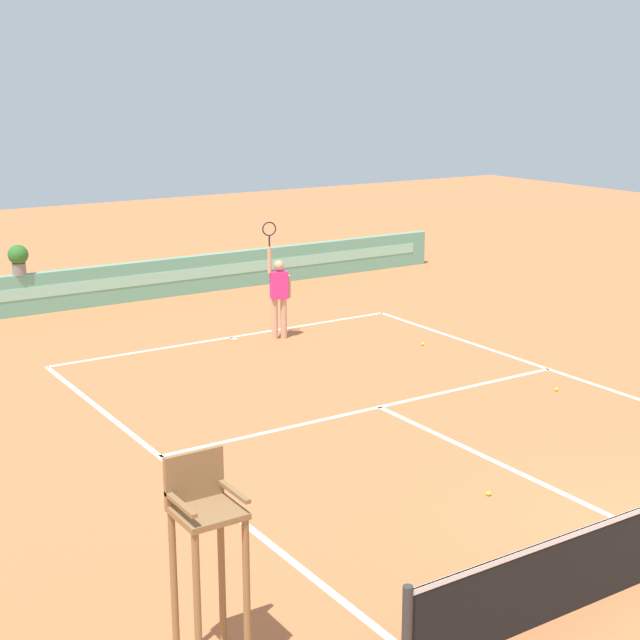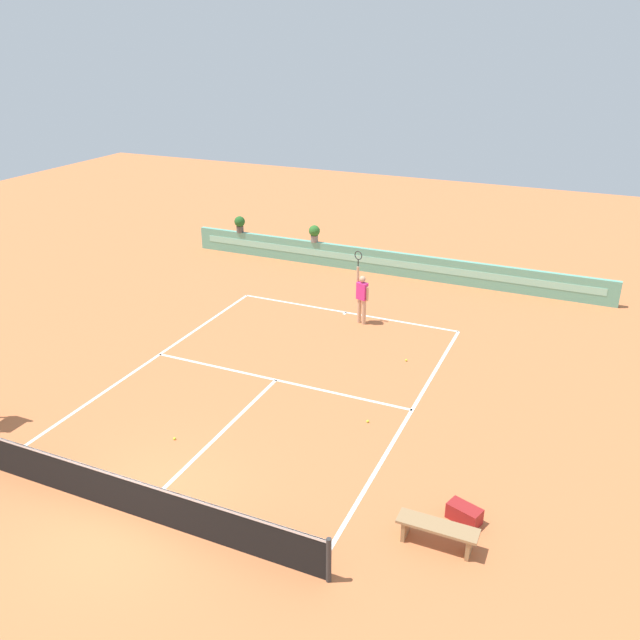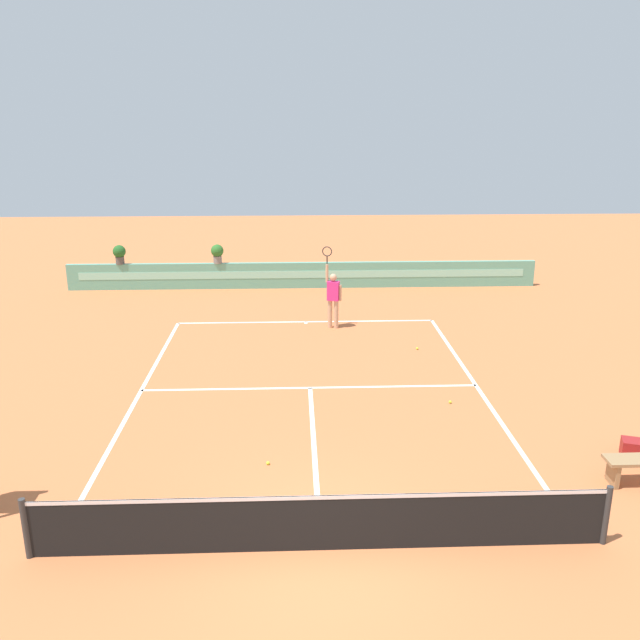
{
  "view_description": "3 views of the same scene",
  "coord_description": "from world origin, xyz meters",
  "px_view_note": "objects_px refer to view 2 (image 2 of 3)",
  "views": [
    {
      "loc": [
        -9.39,
        -6.2,
        5.53
      ],
      "look_at": [
        0.34,
        8.82,
        1.0
      ],
      "focal_mm": 53.67,
      "sensor_mm": 36.0,
      "label": 1
    },
    {
      "loc": [
        7.96,
        -8.43,
        9.32
      ],
      "look_at": [
        0.34,
        8.82,
        1.0
      ],
      "focal_mm": 36.83,
      "sensor_mm": 36.0,
      "label": 2
    },
    {
      "loc": [
        -0.36,
        -8.78,
        6.4
      ],
      "look_at": [
        0.34,
        8.82,
        1.0
      ],
      "focal_mm": 37.53,
      "sensor_mm": 36.0,
      "label": 3
    }
  ],
  "objects_px": {
    "tennis_ball_mid_court": "(175,439)",
    "potted_plant_left": "(314,232)",
    "gear_bag": "(464,514)",
    "potted_plant_far_left": "(240,223)",
    "tennis_player": "(362,295)",
    "tennis_ball_near_baseline": "(406,360)",
    "tennis_ball_by_sideline": "(368,421)",
    "bench_courtside": "(437,530)"
  },
  "relations": [
    {
      "from": "tennis_ball_mid_court",
      "to": "potted_plant_left",
      "type": "relative_size",
      "value": 0.09
    },
    {
      "from": "gear_bag",
      "to": "potted_plant_far_left",
      "type": "relative_size",
      "value": 0.97
    },
    {
      "from": "potted_plant_far_left",
      "to": "potted_plant_left",
      "type": "relative_size",
      "value": 1.0
    },
    {
      "from": "tennis_player",
      "to": "potted_plant_far_left",
      "type": "height_order",
      "value": "tennis_player"
    },
    {
      "from": "tennis_ball_near_baseline",
      "to": "tennis_player",
      "type": "bearing_deg",
      "value": 136.81
    },
    {
      "from": "tennis_ball_near_baseline",
      "to": "tennis_ball_by_sideline",
      "type": "xyz_separation_m",
      "value": [
        0.1,
        -3.74,
        0.0
      ]
    },
    {
      "from": "tennis_ball_near_baseline",
      "to": "tennis_ball_mid_court",
      "type": "bearing_deg",
      "value": -122.1
    },
    {
      "from": "potted_plant_left",
      "to": "tennis_ball_by_sideline",
      "type": "bearing_deg",
      "value": -59.5
    },
    {
      "from": "gear_bag",
      "to": "tennis_ball_near_baseline",
      "type": "bearing_deg",
      "value": 116.46
    },
    {
      "from": "potted_plant_far_left",
      "to": "potted_plant_left",
      "type": "xyz_separation_m",
      "value": [
        3.69,
        0.0,
        0.0
      ]
    },
    {
      "from": "tennis_ball_near_baseline",
      "to": "potted_plant_left",
      "type": "bearing_deg",
      "value": 131.24
    },
    {
      "from": "tennis_ball_mid_court",
      "to": "tennis_player",
      "type": "bearing_deg",
      "value": 78.52
    },
    {
      "from": "bench_courtside",
      "to": "gear_bag",
      "type": "distance_m",
      "value": 1.01
    },
    {
      "from": "tennis_player",
      "to": "tennis_ball_by_sideline",
      "type": "relative_size",
      "value": 38.01
    },
    {
      "from": "bench_courtside",
      "to": "potted_plant_far_left",
      "type": "height_order",
      "value": "potted_plant_far_left"
    },
    {
      "from": "tennis_player",
      "to": "potted_plant_far_left",
      "type": "distance_m",
      "value": 9.36
    },
    {
      "from": "tennis_ball_by_sideline",
      "to": "potted_plant_left",
      "type": "height_order",
      "value": "potted_plant_left"
    },
    {
      "from": "potted_plant_far_left",
      "to": "potted_plant_left",
      "type": "distance_m",
      "value": 3.69
    },
    {
      "from": "tennis_player",
      "to": "tennis_ball_by_sideline",
      "type": "xyz_separation_m",
      "value": [
        2.39,
        -5.88,
        -1.02
      ]
    },
    {
      "from": "gear_bag",
      "to": "tennis_ball_by_sideline",
      "type": "height_order",
      "value": "gear_bag"
    },
    {
      "from": "bench_courtside",
      "to": "gear_bag",
      "type": "bearing_deg",
      "value": 69.84
    },
    {
      "from": "gear_bag",
      "to": "tennis_ball_near_baseline",
      "type": "relative_size",
      "value": 10.29
    },
    {
      "from": "tennis_ball_by_sideline",
      "to": "potted_plant_left",
      "type": "bearing_deg",
      "value": 120.5
    },
    {
      "from": "gear_bag",
      "to": "tennis_player",
      "type": "distance_m",
      "value": 10.24
    },
    {
      "from": "bench_courtside",
      "to": "tennis_ball_by_sideline",
      "type": "xyz_separation_m",
      "value": [
        -2.77,
        3.64,
        -0.34
      ]
    },
    {
      "from": "tennis_ball_mid_court",
      "to": "potted_plant_far_left",
      "type": "relative_size",
      "value": 0.09
    },
    {
      "from": "tennis_ball_near_baseline",
      "to": "potted_plant_far_left",
      "type": "distance_m",
      "value": 12.53
    },
    {
      "from": "tennis_ball_mid_court",
      "to": "tennis_ball_by_sideline",
      "type": "bearing_deg",
      "value": 33.05
    },
    {
      "from": "gear_bag",
      "to": "potted_plant_left",
      "type": "xyz_separation_m",
      "value": [
        -9.61,
        13.75,
        1.23
      ]
    },
    {
      "from": "tennis_ball_by_sideline",
      "to": "gear_bag",
      "type": "bearing_deg",
      "value": -41.08
    },
    {
      "from": "tennis_ball_near_baseline",
      "to": "potted_plant_left",
      "type": "distance_m",
      "value": 9.81
    },
    {
      "from": "bench_courtside",
      "to": "tennis_ball_by_sideline",
      "type": "height_order",
      "value": "bench_courtside"
    },
    {
      "from": "potted_plant_far_left",
      "to": "tennis_ball_by_sideline",
      "type": "bearing_deg",
      "value": -47.29
    },
    {
      "from": "tennis_ball_by_sideline",
      "to": "tennis_ball_mid_court",
      "type": "bearing_deg",
      "value": -146.95
    },
    {
      "from": "tennis_ball_near_baseline",
      "to": "tennis_ball_mid_court",
      "type": "relative_size",
      "value": 1.0
    },
    {
      "from": "gear_bag",
      "to": "tennis_ball_by_sideline",
      "type": "xyz_separation_m",
      "value": [
        -3.11,
        2.71,
        -0.15
      ]
    },
    {
      "from": "tennis_ball_near_baseline",
      "to": "potted_plant_left",
      "type": "relative_size",
      "value": 0.09
    },
    {
      "from": "gear_bag",
      "to": "tennis_ball_mid_court",
      "type": "height_order",
      "value": "gear_bag"
    },
    {
      "from": "potted_plant_far_left",
      "to": "bench_courtside",
      "type": "bearing_deg",
      "value": -48.56
    },
    {
      "from": "gear_bag",
      "to": "tennis_ball_by_sideline",
      "type": "relative_size",
      "value": 10.29
    },
    {
      "from": "tennis_player",
      "to": "tennis_ball_by_sideline",
      "type": "height_order",
      "value": "tennis_player"
    },
    {
      "from": "tennis_ball_near_baseline",
      "to": "bench_courtside",
      "type": "bearing_deg",
      "value": -68.76
    }
  ]
}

